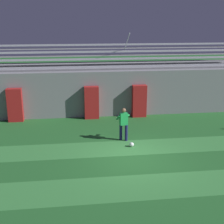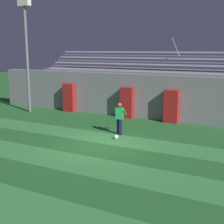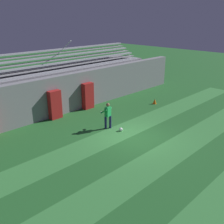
% 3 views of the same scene
% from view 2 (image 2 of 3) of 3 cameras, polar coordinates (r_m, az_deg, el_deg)
% --- Properties ---
extents(ground_plane, '(80.00, 80.00, 0.00)m').
position_cam_2_polar(ground_plane, '(14.45, -2.01, -6.17)').
color(ground_plane, '#236028').
extents(turf_stripe_near, '(28.00, 1.80, 0.01)m').
position_cam_2_polar(turf_stripe_near, '(10.06, -19.78, -15.00)').
color(turf_stripe_near, '#38843D').
rests_on(turf_stripe_near, ground).
extents(turf_stripe_mid, '(28.00, 1.80, 0.01)m').
position_cam_2_polar(turf_stripe_mid, '(12.53, -7.53, -9.06)').
color(turf_stripe_mid, '#38843D').
rests_on(turf_stripe_mid, ground).
extents(turf_stripe_far, '(28.00, 1.80, 0.01)m').
position_cam_2_polar(turf_stripe_far, '(15.44, 0.17, -4.99)').
color(turf_stripe_far, '#38843D').
rests_on(turf_stripe_far, ground).
extents(back_wall, '(24.00, 0.60, 2.80)m').
position_cam_2_polar(back_wall, '(19.90, 7.27, 2.77)').
color(back_wall, gray).
rests_on(back_wall, ground).
extents(padding_pillar_gate_left, '(0.86, 0.44, 1.98)m').
position_cam_2_polar(padding_pillar_gate_left, '(20.02, 2.75, 1.71)').
color(padding_pillar_gate_left, '#B21E1E').
rests_on(padding_pillar_gate_left, ground).
extents(padding_pillar_gate_right, '(0.86, 0.44, 1.98)m').
position_cam_2_polar(padding_pillar_gate_right, '(19.00, 10.80, 0.99)').
color(padding_pillar_gate_right, '#B21E1E').
rests_on(padding_pillar_gate_right, ground).
extents(padding_pillar_far_left, '(0.86, 0.44, 1.98)m').
position_cam_2_polar(padding_pillar_far_left, '(22.27, -7.81, 2.60)').
color(padding_pillar_far_left, '#B21E1E').
rests_on(padding_pillar_far_left, ground).
extents(bleacher_stand, '(18.00, 3.35, 5.03)m').
position_cam_2_polar(bleacher_stand, '(21.75, 9.12, 3.71)').
color(bleacher_stand, gray).
rests_on(bleacher_stand, ground).
extents(floodlight_pole, '(0.90, 0.36, 7.62)m').
position_cam_2_polar(floodlight_pole, '(22.46, -15.42, 12.28)').
color(floodlight_pole, slate).
rests_on(floodlight_pole, ground).
extents(goalkeeper, '(0.64, 0.59, 1.67)m').
position_cam_2_polar(goalkeeper, '(16.11, 1.40, -0.80)').
color(goalkeeper, '#19194C').
rests_on(goalkeeper, ground).
extents(soccer_ball, '(0.22, 0.22, 0.22)m').
position_cam_2_polar(soccer_ball, '(15.43, 0.76, -4.59)').
color(soccer_ball, white).
rests_on(soccer_ball, ground).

